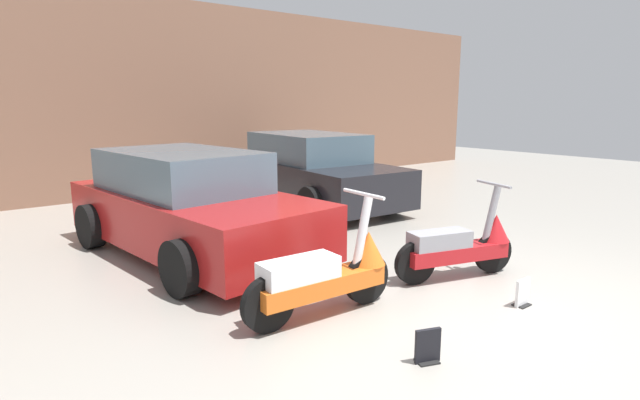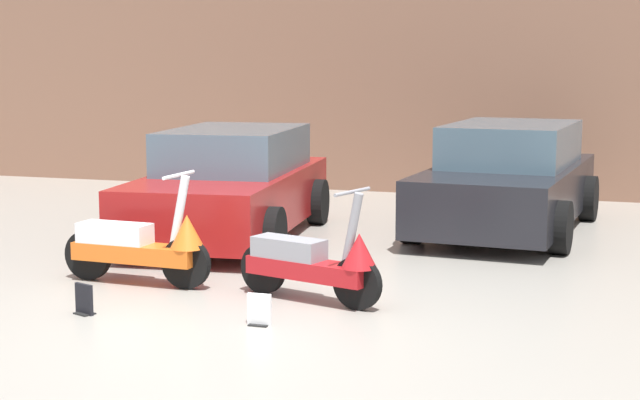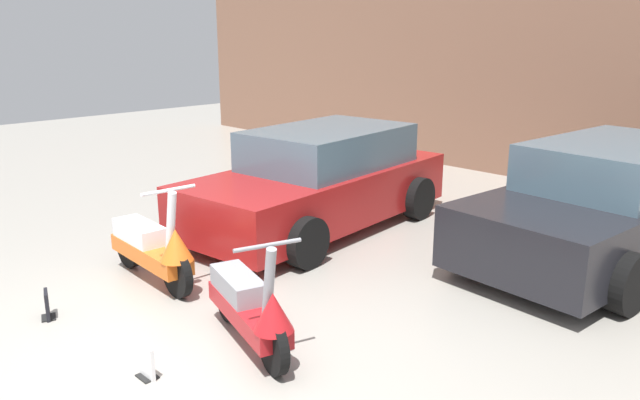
{
  "view_description": "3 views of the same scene",
  "coord_description": "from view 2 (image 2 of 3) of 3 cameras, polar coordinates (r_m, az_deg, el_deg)",
  "views": [
    {
      "loc": [
        -4.08,
        -2.33,
        1.88
      ],
      "look_at": [
        -0.24,
        2.5,
        0.67
      ],
      "focal_mm": 28.0,
      "sensor_mm": 36.0,
      "label": 1
    },
    {
      "loc": [
        2.94,
        -7.19,
        2.14
      ],
      "look_at": [
        -0.01,
        2.12,
        0.71
      ],
      "focal_mm": 55.0,
      "sensor_mm": 36.0,
      "label": 2
    },
    {
      "loc": [
        4.03,
        -2.06,
        2.53
      ],
      "look_at": [
        -0.54,
        2.47,
        0.76
      ],
      "focal_mm": 35.0,
      "sensor_mm": 36.0,
      "label": 3
    }
  ],
  "objects": [
    {
      "name": "placard_near_left_scooter",
      "position": [
        8.47,
        -13.56,
        -5.73
      ],
      "size": [
        0.2,
        0.17,
        0.26
      ],
      "rotation": [
        0.0,
        0.0,
        -0.37
      ],
      "color": "black",
      "rests_on": "ground_plane"
    },
    {
      "name": "scooter_front_right",
      "position": [
        8.58,
        -0.31,
        -3.6
      ],
      "size": [
        1.43,
        0.7,
        1.03
      ],
      "rotation": [
        0.0,
        0.0,
        -0.3
      ],
      "color": "black",
      "rests_on": "ground_plane"
    },
    {
      "name": "wall_back",
      "position": [
        15.41,
        6.65,
        7.7
      ],
      "size": [
        19.6,
        0.12,
        3.96
      ],
      "primitive_type": "cube",
      "color": "#845B47",
      "rests_on": "ground_plane"
    },
    {
      "name": "ground_plane",
      "position": [
        8.06,
        -4.5,
        -7.08
      ],
      "size": [
        28.0,
        28.0,
        0.0
      ],
      "primitive_type": "plane",
      "color": "#9E998E"
    },
    {
      "name": "car_rear_center",
      "position": [
        12.32,
        10.88,
        1.16
      ],
      "size": [
        2.12,
        4.0,
        1.32
      ],
      "rotation": [
        0.0,
        0.0,
        -1.65
      ],
      "color": "black",
      "rests_on": "ground_plane"
    },
    {
      "name": "placard_near_right_scooter",
      "position": [
        7.92,
        -3.55,
        -6.49
      ],
      "size": [
        0.2,
        0.12,
        0.26
      ],
      "rotation": [
        0.0,
        0.0,
        0.0
      ],
      "color": "black",
      "rests_on": "ground_plane"
    },
    {
      "name": "car_rear_left",
      "position": [
        11.68,
        -5.21,
        0.82
      ],
      "size": [
        2.14,
        3.95,
        1.29
      ],
      "rotation": [
        0.0,
        0.0,
        -1.47
      ],
      "color": "maroon",
      "rests_on": "ground_plane"
    },
    {
      "name": "scooter_front_left",
      "position": [
        9.38,
        -10.32,
        -2.58
      ],
      "size": [
        1.55,
        0.56,
        1.08
      ],
      "rotation": [
        0.0,
        0.0,
        -0.06
      ],
      "color": "black",
      "rests_on": "ground_plane"
    }
  ]
}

